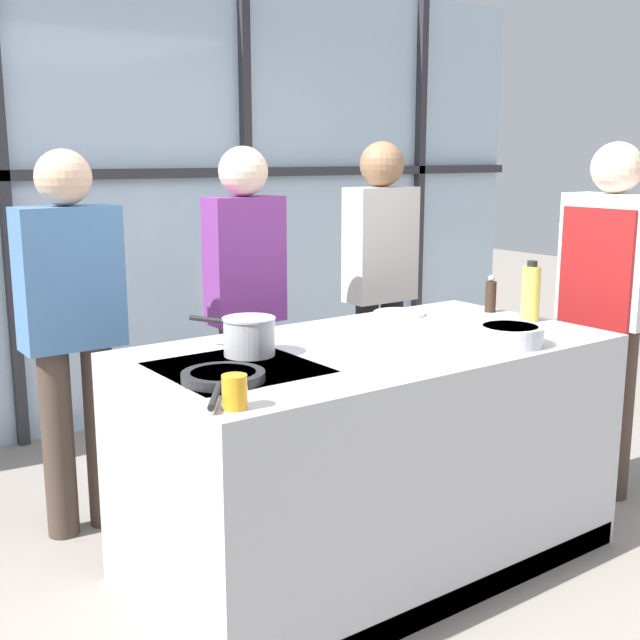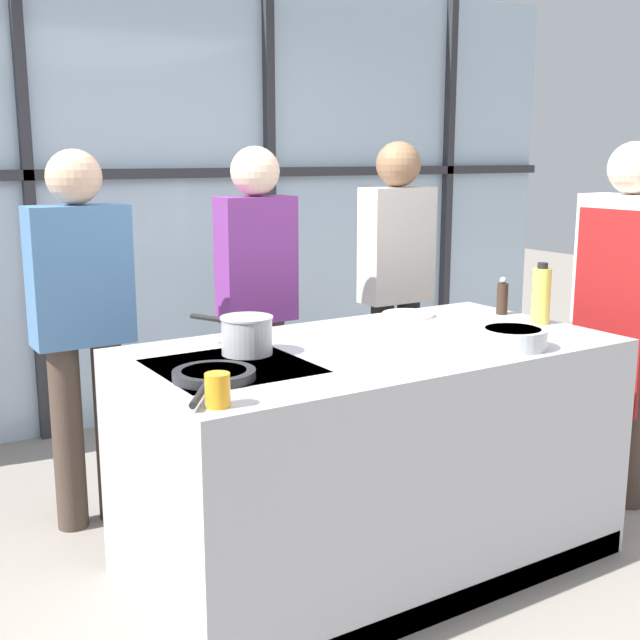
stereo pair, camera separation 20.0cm
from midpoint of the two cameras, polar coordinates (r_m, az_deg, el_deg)
name	(u,v)px [view 1 (the left image)]	position (r m, az deg, el deg)	size (l,w,h in m)	color
ground_plane	(370,559)	(3.48, 1.86, -16.65)	(18.00, 18.00, 0.00)	gray
back_window_wall	(134,196)	(5.07, -14.21, 8.52)	(6.40, 0.10, 2.80)	silver
demo_island	(371,455)	(3.28, 1.91, -9.57)	(1.91, 1.00, 0.92)	#B7BABF
chef	(606,300)	(4.04, 18.39, 1.36)	(0.24, 0.45, 1.71)	#47382D
spectator_far_left	(72,320)	(3.61, -18.73, -0.02)	(0.42, 0.23, 1.68)	#47382D
spectator_center_left	(245,293)	(3.93, -6.78, 1.94)	(0.38, 0.24, 1.69)	#47382D
spectator_center_right	(380,276)	(4.41, 3.01, 3.16)	(0.40, 0.24, 1.72)	black
frying_pan	(223,377)	(2.65, -9.07, -4.02)	(0.35, 0.44, 0.03)	#232326
saucepan	(249,335)	(2.97, -7.02, -1.09)	(0.22, 0.34, 0.14)	silver
white_plate	(399,313)	(3.72, 4.13, 0.47)	(0.24, 0.24, 0.01)	white
mixing_bowl	(510,335)	(3.18, 11.62, -1.03)	(0.26, 0.26, 0.08)	silver
oil_bottle	(531,293)	(3.66, 13.26, 1.89)	(0.08, 0.08, 0.27)	#E0CC4C
pepper_grinder	(491,295)	(3.83, 10.59, 1.72)	(0.05, 0.05, 0.18)	#332319
juice_glass_near	(235,392)	(2.36, -8.52, -5.10)	(0.08, 0.08, 0.10)	orange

